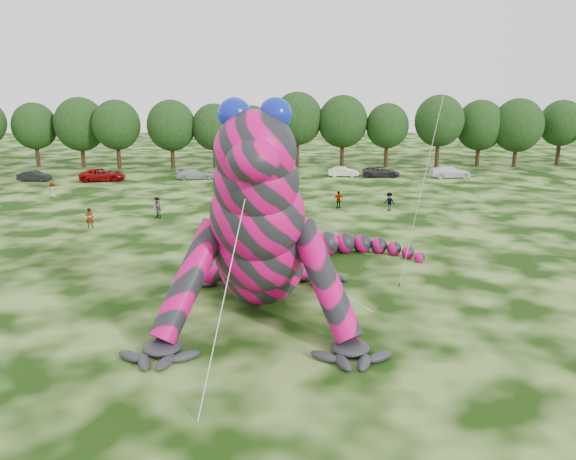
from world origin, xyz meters
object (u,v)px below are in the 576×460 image
Objects in this scene: car_7 at (450,172)px; spectator_4 at (52,190)px; spectator_2 at (389,202)px; tree_9 at (252,137)px; tree_6 at (117,135)px; car_4 at (238,172)px; tree_5 at (81,132)px; car_3 at (194,174)px; car_1 at (34,176)px; tree_14 at (479,133)px; tree_15 at (517,133)px; car_6 at (381,172)px; tree_13 at (439,132)px; spectator_1 at (158,208)px; inflatable_gecko at (262,200)px; spectator_0 at (90,218)px; spectator_3 at (339,200)px; tree_16 at (560,133)px; tree_10 at (297,130)px; car_2 at (103,175)px; tree_4 at (35,135)px; tree_7 at (172,134)px; tree_12 at (387,135)px; car_5 at (343,172)px; tree_8 at (214,136)px; spectator_5 at (282,227)px; tree_11 at (343,131)px.

car_7 is 3.23× the size of spectator_4.
tree_9 is at bearing 157.38° from spectator_2.
tree_6 is 19.46m from car_4.
tree_5 is 23.66m from spectator_4.
car_4 reaches higher than car_3.
car_1 is 0.88× the size of car_4.
tree_15 reaches higher than tree_14.
spectator_2 is (-11.37, -19.15, 0.10)m from car_7.
tree_13 is at bearing -43.34° from car_6.
spectator_1 is (17.30, -32.40, -3.96)m from tree_5.
tree_13 is at bearing 66.19° from inflatable_gecko.
spectator_0 reaches higher than spectator_2.
tree_6 is 5.80× the size of spectator_3.
tree_16 is 5.50× the size of spectator_2.
inflatable_gecko is at bearing -93.93° from tree_10.
tree_6 is 36.40m from car_6.
tree_9 is 1.96× the size of car_4.
spectator_4 reaches higher than car_2.
tree_15 reaches higher than tree_4.
tree_7 reaches higher than car_4.
spectator_2 is (-18.52, -29.92, -3.85)m from tree_14.
tree_9 is 36.86m from spectator_0.
tree_16 is (41.58, 52.19, -0.72)m from inflatable_gecko.
tree_12 reaches higher than car_5.
tree_15 reaches higher than tree_7.
tree_13 reaches higher than tree_5.
spectator_1 is at bearing -132.21° from car_1.
spectator_3 is at bearing 56.99° from spectator_1.
tree_6 is 33.04m from spectator_1.
car_7 is at bearing -16.48° from tree_8.
spectator_3 is at bearing -71.13° from tree_9.
tree_5 is 1.13× the size of tree_9.
tree_13 is 2.64× the size of car_5.
tree_14 is at bearing -65.27° from car_5.
tree_6 is 1.09× the size of tree_9.
car_6 is 2.69× the size of spectator_5.
spectator_0 is (-15.59, 3.39, -0.03)m from spectator_5.
car_6 is (3.97, -9.34, -4.37)m from tree_11.
tree_8 is 31.36m from tree_13.
tree_16 is at bearing -143.93° from spectator_4.
tree_6 is 43.00m from spectator_2.
tree_9 is at bearing -78.76° from spectator_5.
tree_10 is (3.53, 51.39, -0.15)m from inflatable_gecko.
car_6 is at bearing -93.15° from car_2.
tree_10 is 2.39× the size of car_3.
tree_5 is 2.21× the size of car_4.
tree_11 reaches higher than car_7.
inflatable_gecko is 2.42× the size of tree_8.
tree_14 is 51.86m from car_2.
spectator_3 is at bearing -135.36° from tree_15.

